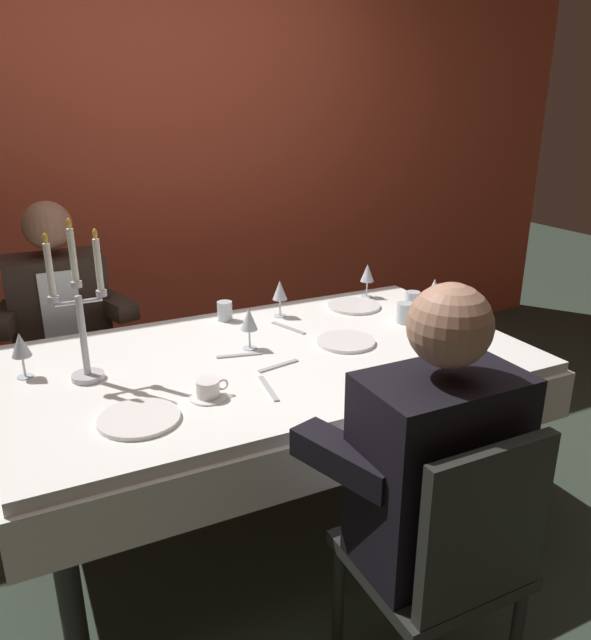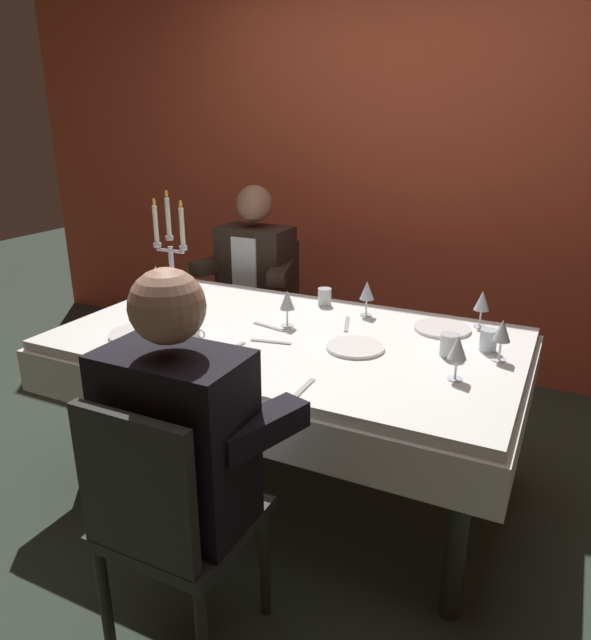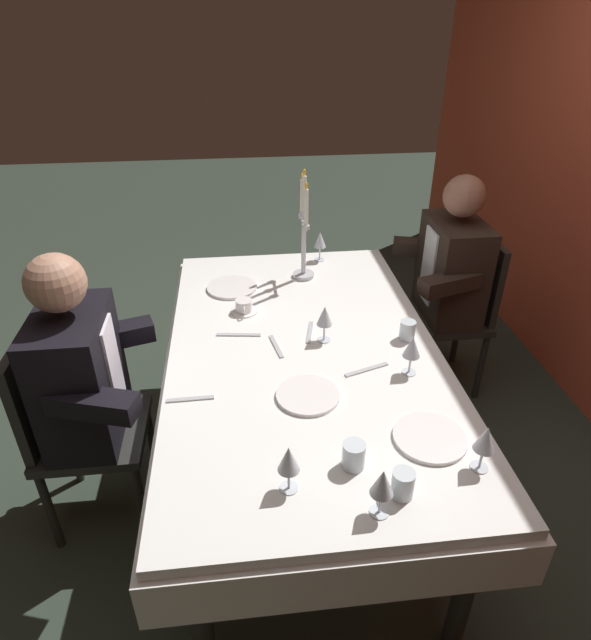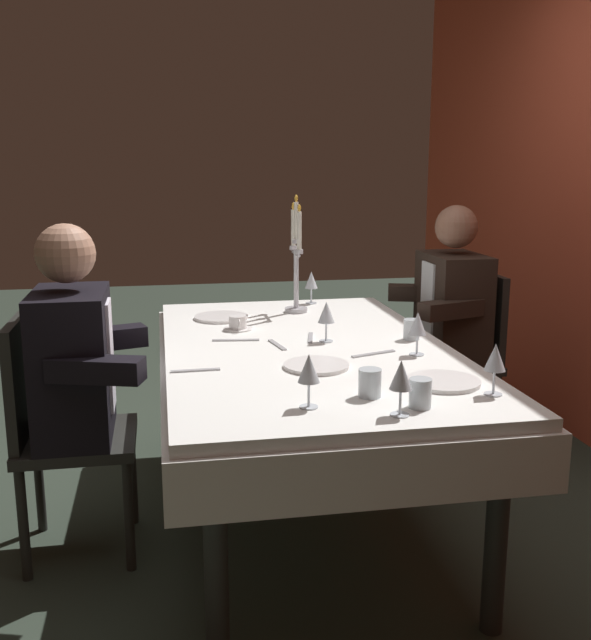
# 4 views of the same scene
# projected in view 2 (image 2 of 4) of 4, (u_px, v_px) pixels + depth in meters

# --- Properties ---
(ground_plane) EXTENTS (12.00, 12.00, 0.00)m
(ground_plane) POSITION_uv_depth(u_px,v_px,m) (289.00, 483.00, 2.71)
(ground_plane) COLOR #2E392E
(back_wall) EXTENTS (6.00, 0.12, 2.70)m
(back_wall) POSITION_uv_depth(u_px,v_px,m) (407.00, 160.00, 3.67)
(back_wall) COLOR #C94C31
(back_wall) RESTS_ON ground_plane
(dining_table) EXTENTS (1.94, 1.14, 0.74)m
(dining_table) POSITION_uv_depth(u_px,v_px,m) (289.00, 360.00, 2.50)
(dining_table) COLOR white
(dining_table) RESTS_ON ground_plane
(candelabra) EXTENTS (0.19, 0.11, 0.56)m
(candelabra) POSITION_uv_depth(u_px,v_px,m) (171.00, 262.00, 2.73)
(candelabra) COLOR silver
(candelabra) RESTS_ON dining_table
(dinner_plate_0) EXTENTS (0.24, 0.24, 0.01)m
(dinner_plate_0) POSITION_uv_depth(u_px,v_px,m) (442.00, 328.00, 2.51)
(dinner_plate_0) COLOR white
(dinner_plate_0) RESTS_ON dining_table
(dinner_plate_1) EXTENTS (0.25, 0.25, 0.01)m
(dinner_plate_1) POSITION_uv_depth(u_px,v_px,m) (138.00, 334.00, 2.45)
(dinner_plate_1) COLOR white
(dinner_plate_1) RESTS_ON dining_table
(dinner_plate_2) EXTENTS (0.23, 0.23, 0.01)m
(dinner_plate_2) POSITION_uv_depth(u_px,v_px,m) (355.00, 347.00, 2.31)
(dinner_plate_2) COLOR white
(dinner_plate_2) RESTS_ON dining_table
(wine_glass_0) EXTENTS (0.07, 0.07, 0.16)m
(wine_glass_0) POSITION_uv_depth(u_px,v_px,m) (482.00, 302.00, 2.51)
(wine_glass_0) COLOR silver
(wine_glass_0) RESTS_ON dining_table
(wine_glass_1) EXTENTS (0.07, 0.07, 0.16)m
(wine_glass_1) POSITION_uv_depth(u_px,v_px,m) (502.00, 331.00, 2.16)
(wine_glass_1) COLOR silver
(wine_glass_1) RESTS_ON dining_table
(wine_glass_2) EXTENTS (0.07, 0.07, 0.16)m
(wine_glass_2) POSITION_uv_depth(u_px,v_px,m) (156.00, 275.00, 2.94)
(wine_glass_2) COLOR silver
(wine_glass_2) RESTS_ON dining_table
(wine_glass_3) EXTENTS (0.07, 0.07, 0.16)m
(wine_glass_3) POSITION_uv_depth(u_px,v_px,m) (287.00, 301.00, 2.52)
(wine_glass_3) COLOR silver
(wine_glass_3) RESTS_ON dining_table
(wine_glass_4) EXTENTS (0.07, 0.07, 0.16)m
(wine_glass_4) POSITION_uv_depth(u_px,v_px,m) (458.00, 349.00, 2.01)
(wine_glass_4) COLOR silver
(wine_glass_4) RESTS_ON dining_table
(wine_glass_5) EXTENTS (0.07, 0.07, 0.16)m
(wine_glass_5) POSITION_uv_depth(u_px,v_px,m) (367.00, 292.00, 2.66)
(wine_glass_5) COLOR silver
(wine_glass_5) RESTS_ON dining_table
(water_tumbler_0) EXTENTS (0.07, 0.07, 0.09)m
(water_tumbler_0) POSITION_uv_depth(u_px,v_px,m) (488.00, 340.00, 2.28)
(water_tumbler_0) COLOR silver
(water_tumbler_0) RESTS_ON dining_table
(water_tumbler_1) EXTENTS (0.07, 0.07, 0.09)m
(water_tumbler_1) POSITION_uv_depth(u_px,v_px,m) (449.00, 345.00, 2.23)
(water_tumbler_1) COLOR silver
(water_tumbler_1) RESTS_ON dining_table
(water_tumbler_2) EXTENTS (0.07, 0.07, 0.08)m
(water_tumbler_2) POSITION_uv_depth(u_px,v_px,m) (325.00, 297.00, 2.83)
(water_tumbler_2) COLOR silver
(water_tumbler_2) RESTS_ON dining_table
(coffee_cup_0) EXTENTS (0.13, 0.12, 0.06)m
(coffee_cup_0) POSITION_uv_depth(u_px,v_px,m) (191.00, 334.00, 2.39)
(coffee_cup_0) COLOR white
(coffee_cup_0) RESTS_ON dining_table
(knife_0) EXTENTS (0.04, 0.19, 0.01)m
(knife_0) POSITION_uv_depth(u_px,v_px,m) (229.00, 350.00, 2.29)
(knife_0) COLOR #B7B7BC
(knife_0) RESTS_ON dining_table
(knife_1) EXTENTS (0.08, 0.19, 0.01)m
(knife_1) POSITION_uv_depth(u_px,v_px,m) (347.00, 324.00, 2.58)
(knife_1) COLOR #B7B7BC
(knife_1) RESTS_ON dining_table
(fork_2) EXTENTS (0.17, 0.05, 0.01)m
(fork_2) POSITION_uv_depth(u_px,v_px,m) (269.00, 327.00, 2.54)
(fork_2) COLOR #B7B7BC
(fork_2) RESTS_ON dining_table
(fork_3) EXTENTS (0.02, 0.17, 0.01)m
(fork_3) POSITION_uv_depth(u_px,v_px,m) (303.00, 389.00, 1.97)
(fork_3) COLOR #B7B7BC
(fork_3) RESTS_ON dining_table
(fork_4) EXTENTS (0.17, 0.05, 0.01)m
(fork_4) POSITION_uv_depth(u_px,v_px,m) (271.00, 342.00, 2.38)
(fork_4) COLOR #B7B7BC
(fork_4) RESTS_ON dining_table
(seated_diner_0) EXTENTS (0.63, 0.48, 1.24)m
(seated_diner_0) POSITION_uv_depth(u_px,v_px,m) (256.00, 271.00, 3.49)
(seated_diner_0) COLOR #272724
(seated_diner_0) RESTS_ON ground_plane
(seated_diner_1) EXTENTS (0.63, 0.48, 1.24)m
(seated_diner_1) POSITION_uv_depth(u_px,v_px,m) (176.00, 438.00, 1.68)
(seated_diner_1) COLOR #272724
(seated_diner_1) RESTS_ON ground_plane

